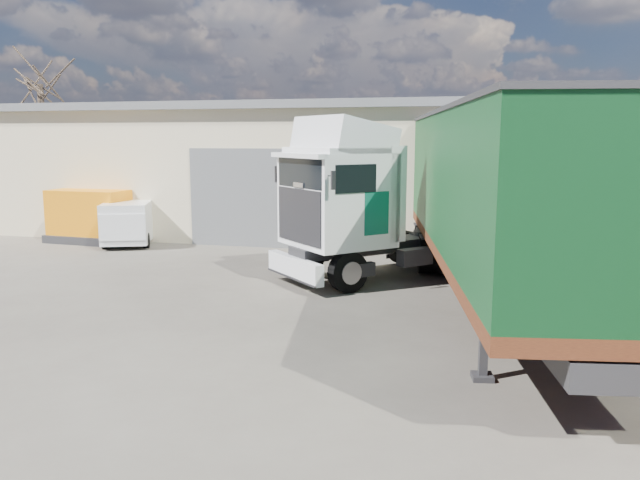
% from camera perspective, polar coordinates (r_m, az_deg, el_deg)
% --- Properties ---
extents(ground, '(120.00, 120.00, 0.00)m').
position_cam_1_polar(ground, '(13.62, -14.48, -7.92)').
color(ground, '#282520').
rests_on(ground, ground).
extents(warehouse, '(30.60, 12.60, 5.42)m').
position_cam_1_polar(warehouse, '(30.06, -10.20, 6.67)').
color(warehouse, beige).
rests_on(warehouse, ground).
extents(bare_tree, '(4.00, 4.00, 9.60)m').
position_cam_1_polar(bare_tree, '(39.92, -24.34, 14.19)').
color(bare_tree, '#382B21').
rests_on(bare_tree, ground).
extents(tractor_unit, '(6.51, 6.52, 4.55)m').
position_cam_1_polar(tractor_unit, '(17.53, 3.98, 2.56)').
color(tractor_unit, black).
rests_on(tractor_unit, ground).
extents(box_trailer, '(5.22, 14.16, 4.61)m').
position_cam_1_polar(box_trailer, '(14.87, 15.99, 4.49)').
color(box_trailer, '#2D2D30').
rests_on(box_trailer, ground).
extents(panel_van, '(2.99, 4.29, 1.63)m').
position_cam_1_polar(panel_van, '(24.79, -16.96, 1.65)').
color(panel_van, black).
rests_on(panel_van, ground).
extents(orange_skip, '(3.36, 2.24, 2.01)m').
position_cam_1_polar(orange_skip, '(25.65, -20.02, 1.82)').
color(orange_skip, '#2D2D30').
rests_on(orange_skip, ground).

